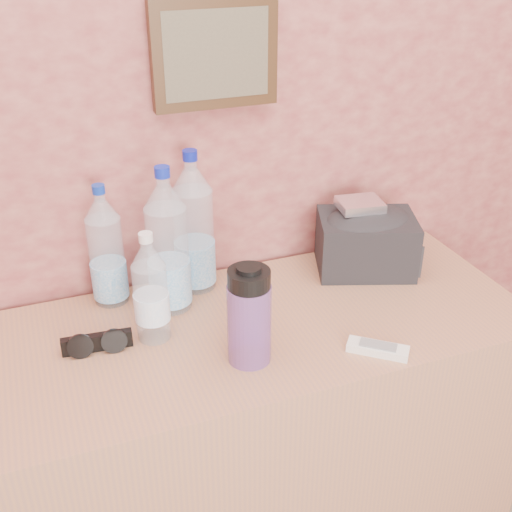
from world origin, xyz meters
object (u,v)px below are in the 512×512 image
Objects in this scene: pet_large_b at (106,252)px; nalgene_bottle at (249,315)px; toiletry_bag at (366,240)px; sunglasses at (97,342)px; pet_large_c at (194,229)px; pet_small at (151,293)px; dresser at (257,450)px; ac_remote at (378,349)px; foil_packet at (360,205)px; pet_large_a at (168,248)px.

nalgene_bottle is (0.24, -0.35, -0.02)m from pet_large_b.
pet_large_b is at bearing -167.40° from toiletry_bag.
sunglasses is at bearing -151.55° from toiletry_bag.
pet_large_c reaches higher than nalgene_bottle.
pet_large_c is at bearing -2.09° from pet_large_b.
sunglasses is at bearing 153.85° from nalgene_bottle.
dresser is at bearing -8.26° from pet_small.
sunglasses is at bearing -108.41° from pet_large_b.
sunglasses reaches higher than ac_remote.
pet_large_c is at bearing 172.89° from foil_packet.
pet_large_a reaches higher than pet_small.
nalgene_bottle is 1.71× the size of ac_remote.
toiletry_bag is (0.74, 0.11, 0.07)m from sunglasses.
nalgene_bottle is at bearing -145.64° from foil_packet.
ac_remote is at bearing -94.93° from toiletry_bag.
nalgene_bottle reaches higher than foil_packet.
ac_remote is (0.30, -0.42, -0.15)m from pet_large_c.
pet_large_c is 2.38× the size of sunglasses.
sunglasses reaches higher than dresser.
pet_small is at bearing -71.55° from pet_large_b.
foil_packet is (0.72, 0.13, 0.16)m from sunglasses.
pet_large_b is 0.24m from sunglasses.
pet_small is 0.23m from nalgene_bottle.
pet_large_c is at bearing 93.62° from nalgene_bottle.
pet_large_a is at bearing 58.31° from pet_small.
pet_small is at bearing 7.09° from sunglasses.
foil_packet is (0.52, 0.02, 0.02)m from pet_large_a.
ac_remote is at bearing -42.65° from pet_large_a.
pet_large_c is at bearing 38.64° from sunglasses.
pet_large_a is 0.52m from foil_packet.
nalgene_bottle is 0.30m from ac_remote.
dresser is 0.62m from pet_large_c.
nalgene_bottle is 2.05× the size of foil_packet.
pet_large_a is at bearing -30.54° from pet_large_b.
pet_large_b is 1.34× the size of nalgene_bottle.
pet_small reaches higher than nalgene_bottle.
ac_remote is at bearing -111.29° from foil_packet.
nalgene_bottle is at bearing -86.38° from pet_large_c.
foil_packet is at bearing 145.53° from toiletry_bag.
pet_large_b reaches higher than dresser.
nalgene_bottle is (0.18, -0.16, -0.00)m from pet_small.
foil_packet is at bearing -5.45° from pet_large_b.
nalgene_bottle is (0.11, -0.27, -0.05)m from pet_large_a.
dresser is 3.56× the size of pet_large_c.
ac_remote is at bearing -54.95° from pet_large_c.
pet_large_b is 2.75× the size of foil_packet.
pet_large_a is 1.58× the size of nalgene_bottle.
dresser is 0.51m from ac_remote.
toiletry_bag reaches higher than dresser.
pet_large_b is (-0.13, 0.08, -0.02)m from pet_large_a.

